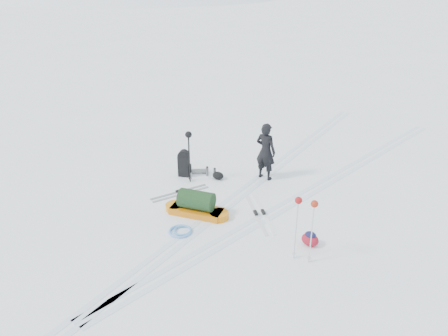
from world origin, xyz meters
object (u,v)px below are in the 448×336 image
at_px(skier, 266,151).
at_px(ski_poles_black, 189,141).
at_px(expedition_rucksack, 186,164).
at_px(pulk_sled, 197,205).

bearing_deg(skier, ski_poles_black, 41.65).
bearing_deg(expedition_rucksack, ski_poles_black, -58.14).
bearing_deg(expedition_rucksack, skier, 8.52).
bearing_deg(expedition_rucksack, pulk_sled, -66.09).
height_order(skier, expedition_rucksack, skier).
distance_m(skier, ski_poles_black, 2.17).
distance_m(skier, pulk_sled, 2.77).
xyz_separation_m(expedition_rucksack, ski_poles_black, (0.35, -0.23, 0.87)).
xyz_separation_m(skier, pulk_sled, (-0.26, -2.70, -0.59)).
distance_m(pulk_sled, ski_poles_black, 2.05).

